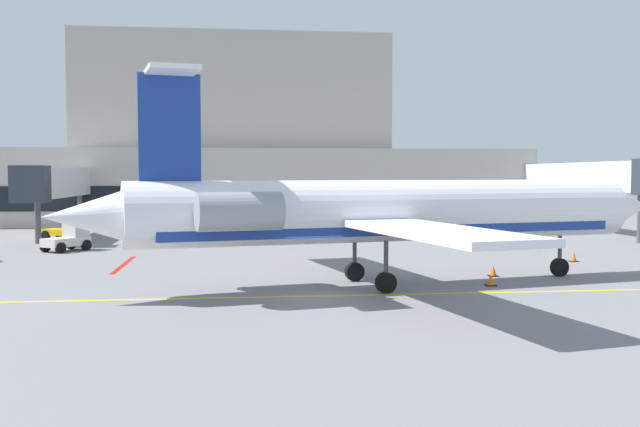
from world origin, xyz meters
name	(u,v)px	position (x,y,z in m)	size (l,w,h in m)	color
ground	(315,296)	(0.00, 0.00, -0.05)	(120.00, 120.00, 0.11)	slate
terminal_building	(240,149)	(-3.00, 48.90, 7.83)	(59.50, 16.48, 20.23)	#B7B2A8
jet_bridge_west	(589,177)	(26.55, 27.90, 4.86)	(2.40, 22.68, 6.23)	silver
jet_bridge_east	(57,183)	(-17.83, 30.11, 4.36)	(2.40, 18.32, 5.73)	silver
regional_jet	(383,212)	(3.34, 1.94, 3.41)	(29.45, 23.74, 9.30)	white
pushback_tractor	(69,238)	(-14.41, 19.10, 0.86)	(3.08, 3.29, 1.88)	silver
belt_loader	(69,229)	(-16.33, 27.39, 0.81)	(3.86, 3.13, 1.75)	#E5B20C
safety_cone_alpha	(574,257)	(16.28, 9.59, 0.25)	(0.47, 0.47, 0.55)	orange
safety_cone_bravo	(493,271)	(9.47, 4.37, 0.25)	(0.47, 0.47, 0.55)	orange
safety_cone_charlie	(491,280)	(8.28, 1.47, 0.25)	(0.47, 0.47, 0.55)	orange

